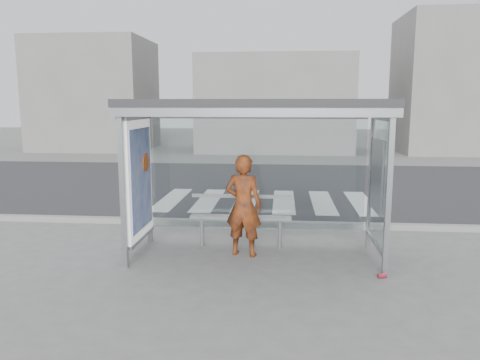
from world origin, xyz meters
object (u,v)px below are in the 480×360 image
Objects in this scene: bus_shelter at (233,139)px; bench at (241,217)px; soda_can at (382,276)px; person at (243,205)px.

bus_shelter reaches higher than bench.
soda_can is (2.22, -1.35, -0.52)m from bench.
bus_shelter is at bearing 158.94° from soda_can.
person is 0.56m from bench.
bus_shelter reaches higher than person.
person is at bearing -0.36° from bus_shelter.
soda_can is at bearing 169.91° from person.
bench is (0.09, 0.46, -1.43)m from bus_shelter.
bench is 2.65m from soda_can.
bus_shelter is at bearing 12.15° from person.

